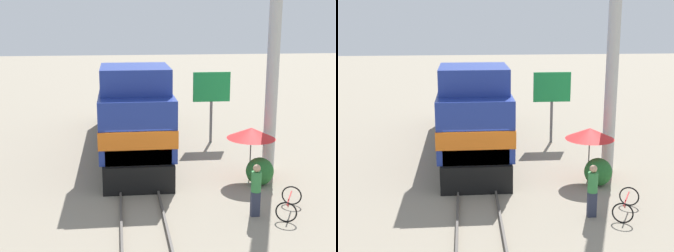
# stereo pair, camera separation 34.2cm
# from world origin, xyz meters

# --- Properties ---
(ground_plane) EXTENTS (120.00, 120.00, 0.00)m
(ground_plane) POSITION_xyz_m (0.00, 0.00, 0.00)
(ground_plane) COLOR gray
(rail_near) EXTENTS (0.08, 31.18, 0.15)m
(rail_near) POSITION_xyz_m (-0.72, 0.00, 0.07)
(rail_near) COLOR #4C4742
(rail_near) RESTS_ON ground_plane
(rail_far) EXTENTS (0.08, 31.18, 0.15)m
(rail_far) POSITION_xyz_m (0.72, 0.00, 0.07)
(rail_far) COLOR #4C4742
(rail_far) RESTS_ON ground_plane
(locomotive) EXTENTS (3.04, 13.63, 4.61)m
(locomotive) POSITION_xyz_m (0.00, 4.99, 1.94)
(locomotive) COLOR black
(locomotive) RESTS_ON ground_plane
(utility_pole) EXTENTS (1.80, 0.52, 11.83)m
(utility_pole) POSITION_xyz_m (5.82, 1.05, 5.95)
(utility_pole) COLOR #B2B2AD
(utility_pole) RESTS_ON ground_plane
(vendor_umbrella) EXTENTS (2.00, 2.00, 2.20)m
(vendor_umbrella) POSITION_xyz_m (4.66, -0.10, 1.97)
(vendor_umbrella) COLOR #4C4C4C
(vendor_umbrella) RESTS_ON ground_plane
(billboard_sign) EXTENTS (1.97, 0.12, 3.77)m
(billboard_sign) POSITION_xyz_m (4.17, 5.74, 2.77)
(billboard_sign) COLOR #595959
(billboard_sign) RESTS_ON ground_plane
(shrub_cluster) EXTENTS (1.12, 1.12, 1.12)m
(shrub_cluster) POSITION_xyz_m (4.87, -0.77, 0.56)
(shrub_cluster) COLOR #236028
(shrub_cluster) RESTS_ON ground_plane
(person_bystander) EXTENTS (0.34, 0.34, 1.84)m
(person_bystander) POSITION_xyz_m (3.83, -3.69, 1.01)
(person_bystander) COLOR #2D3347
(person_bystander) RESTS_ON ground_plane
(bicycle) EXTENTS (1.36, 1.75, 0.71)m
(bicycle) POSITION_xyz_m (5.05, -3.61, 0.36)
(bicycle) COLOR black
(bicycle) RESTS_ON ground_plane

